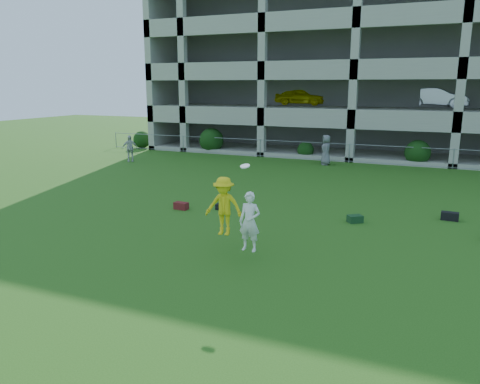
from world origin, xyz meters
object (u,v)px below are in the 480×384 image
at_px(bystander_b, 130,148).
at_px(parking_garage, 374,68).
at_px(bystander_c, 326,150).
at_px(frisbee_contest, 230,210).

relative_size(bystander_b, parking_garage, 0.06).
bearing_deg(bystander_c, bystander_b, -92.13).
bearing_deg(bystander_b, parking_garage, 15.26).
xyz_separation_m(bystander_b, frisbee_contest, (12.77, -12.69, 0.47)).
bearing_deg(frisbee_contest, parking_garage, 89.64).
xyz_separation_m(bystander_b, parking_garage, (12.94, 13.83, 5.17)).
bearing_deg(bystander_c, parking_garage, 154.29).
height_order(bystander_c, frisbee_contest, frisbee_contest).
bearing_deg(frisbee_contest, bystander_b, 135.18).
bearing_deg(bystander_c, frisbee_contest, -15.81).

